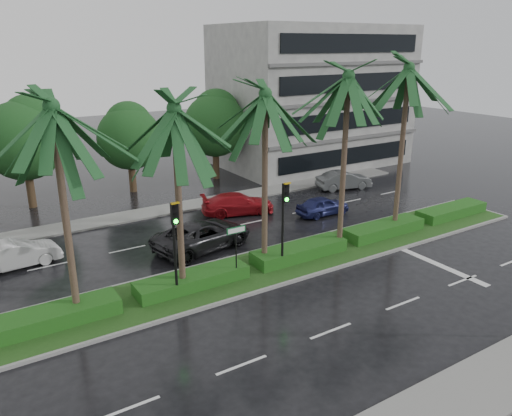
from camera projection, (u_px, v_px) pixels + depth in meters
ground at (261, 281)px, 23.20m from camera, size 120.00×120.00×0.00m
near_sidewalk at (444, 409)px, 15.00m from camera, size 40.00×2.40×0.12m
far_sidewalk at (162, 210)px, 32.80m from camera, size 40.00×2.00×0.12m
median at (249, 272)px, 23.97m from camera, size 36.00×4.00×0.15m
hedge at (249, 265)px, 23.86m from camera, size 35.20×1.40×0.60m
lane_markings at (317, 269)px, 24.39m from camera, size 34.00×13.06×0.01m
palm_row at (223, 109)px, 20.89m from camera, size 26.30×4.20×9.96m
signal_median_left at (175, 236)px, 20.46m from camera, size 0.34×0.42×4.36m
signal_median_right at (284, 213)px, 23.25m from camera, size 0.34×0.42×4.36m
street_sign at (236, 240)px, 22.40m from camera, size 0.95×0.09×2.60m
bg_trees at (106, 132)px, 35.04m from camera, size 32.81×5.23×7.55m
building at (311, 96)px, 44.37m from camera, size 16.00×10.00×12.00m
car_white at (16, 254)px, 24.43m from camera, size 1.89×4.27×1.36m
car_darkgrey at (202, 235)px, 26.68m from camera, size 3.64×5.96×1.54m
car_red at (238, 204)px, 32.14m from camera, size 3.14×5.02×1.36m
car_blue at (323, 206)px, 31.97m from camera, size 1.50×3.60×1.22m
car_grey at (344, 180)px, 37.61m from camera, size 2.41×4.37×1.37m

